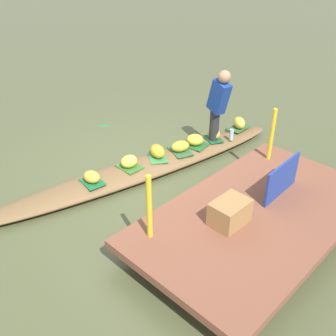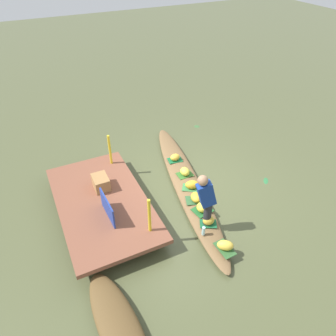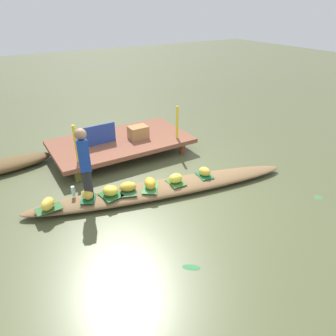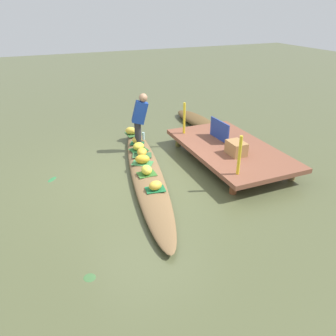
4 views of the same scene
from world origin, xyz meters
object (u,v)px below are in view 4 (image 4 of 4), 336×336
Objects in this scene: banana_bunch_1 at (142,159)px; market_banner at (219,130)px; moored_boat at (197,120)px; banana_bunch_5 at (137,140)px; produce_crate at (236,148)px; banana_bunch_4 at (142,152)px; banana_bunch_3 at (155,185)px; banana_bunch_2 at (147,170)px; banana_bunch_6 at (131,131)px; vendor_boat at (146,173)px; banana_bunch_0 at (138,146)px; vendor_person at (140,116)px; water_bottle at (143,136)px.

market_banner is at bearing 95.72° from banana_bunch_1.
banana_bunch_5 is at bearing -66.40° from moored_boat.
market_banner is 1.73× the size of produce_crate.
moored_boat is 6.88× the size of banana_bunch_1.
banana_bunch_3 is at bearing -9.81° from banana_bunch_4.
banana_bunch_2 is 2.32m from banana_bunch_6.
banana_bunch_5 is at bearing 167.68° from banana_bunch_1.
vendor_boat is at bearing -8.57° from banana_bunch_6.
banana_bunch_0 is at bearing 175.36° from banana_bunch_4.
vendor_person reaches higher than moored_boat.
banana_bunch_4 is (1.90, -2.41, 0.15)m from moored_boat.
market_banner is (2.09, -0.51, 0.47)m from moored_boat.
banana_bunch_1 is at bearing -11.86° from banana_bunch_0.
banana_bunch_1 is 1.38m from water_bottle.
produce_crate is (0.71, 1.90, 0.22)m from banana_bunch_1.
vendor_person reaches higher than banana_bunch_2.
banana_bunch_4 is 1.60× the size of water_bottle.
moored_boat is at bearing 168.17° from produce_crate.
banana_bunch_2 is 1.65m from banana_bunch_5.
banana_bunch_5 is (-2.26, 0.38, 0.01)m from banana_bunch_3.
banana_bunch_5 is 1.25× the size of water_bottle.
banana_bunch_6 is at bearing 170.63° from banana_bunch_2.
vendor_person is at bearing 163.06° from banana_bunch_1.
banana_bunch_5 is at bearing -50.57° from water_bottle.
banana_bunch_2 is at bearing -73.27° from market_banner.
vendor_boat is at bearing -10.58° from banana_bunch_5.
banana_bunch_0 is 1.06m from banana_bunch_6.
banana_bunch_2 is 0.65m from banana_bunch_3.
vendor_boat is 6.80× the size of market_banner.
banana_bunch_5 is at bearing -118.93° from market_banner.
banana_bunch_3 is at bearing -8.91° from banana_bunch_0.
banana_bunch_0 reaches higher than moored_boat.
water_bottle is at bearing 159.99° from banana_bunch_1.
banana_bunch_1 is 2.04m from produce_crate.
banana_bunch_6 is 0.94m from vendor_person.
banana_bunch_2 is at bearing -10.85° from banana_bunch_0.
banana_bunch_3 is 2.35m from vendor_person.
produce_crate reaches higher than moored_boat.
water_bottle is (-0.19, 0.23, -0.00)m from banana_bunch_5.
produce_crate is at bearing 58.22° from banana_bunch_4.
banana_bunch_6 is at bearing -80.76° from moored_boat.
water_bottle reaches higher than banana_bunch_0.
banana_bunch_2 is at bearing -95.69° from produce_crate.
market_banner is at bearing 122.06° from banana_bunch_3.
banana_bunch_0 is 0.22× the size of vendor_person.
banana_bunch_5 is 2.47m from produce_crate.
banana_bunch_6 is at bearing -147.06° from produce_crate.
produce_crate is (-0.45, 2.04, 0.23)m from banana_bunch_3.
moored_boat is at bearing 123.45° from banana_bunch_0.
banana_bunch_2 is 0.35× the size of market_banner.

